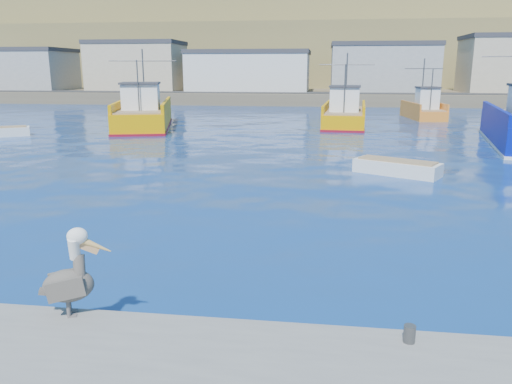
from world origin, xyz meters
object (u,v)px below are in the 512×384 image
at_px(trawler_yellow_a, 144,115).
at_px(trawler_yellow_b, 345,115).
at_px(boat_orange, 424,109).
at_px(pelican, 71,278).
at_px(skiff_left, 0,133).
at_px(skiff_mid, 397,169).

height_order(trawler_yellow_a, trawler_yellow_b, trawler_yellow_a).
bearing_deg(boat_orange, pelican, -107.97).
relative_size(skiff_left, skiff_mid, 1.01).
bearing_deg(trawler_yellow_b, trawler_yellow_a, -168.53).
xyz_separation_m(trawler_yellow_a, pelican, (10.82, -33.57, 0.10)).
height_order(skiff_left, skiff_mid, skiff_left).
distance_m(skiff_left, pelican, 32.90).
bearing_deg(pelican, skiff_left, 126.34).
distance_m(trawler_yellow_a, pelican, 35.27).
xyz_separation_m(skiff_left, pelican, (19.48, -26.49, 0.93)).
relative_size(trawler_yellow_a, trawler_yellow_b, 1.27).
bearing_deg(skiff_left, boat_orange, 28.43).
bearing_deg(boat_orange, trawler_yellow_a, -155.91).
relative_size(trawler_yellow_a, boat_orange, 1.74).
relative_size(trawler_yellow_a, pelican, 7.96).
bearing_deg(pelican, trawler_yellow_a, 107.86).
xyz_separation_m(boat_orange, pelican, (-14.57, -44.93, 0.22)).
bearing_deg(pelican, skiff_mid, 63.57).
distance_m(trawler_yellow_b, boat_orange, 11.39).
distance_m(boat_orange, skiff_mid, 29.46).
xyz_separation_m(trawler_yellow_b, pelican, (-6.34, -37.06, 0.23)).
bearing_deg(skiff_mid, skiff_left, 159.52).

